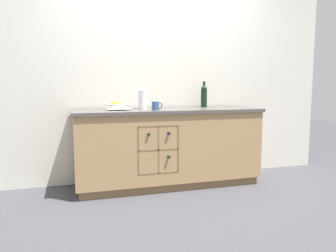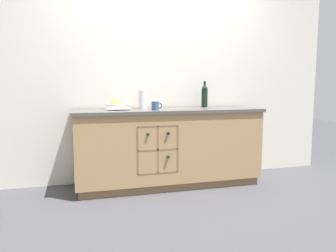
{
  "view_description": "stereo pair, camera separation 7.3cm",
  "coord_description": "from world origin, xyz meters",
  "px_view_note": "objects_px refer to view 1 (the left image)",
  "views": [
    {
      "loc": [
        -1.08,
        -3.52,
        1.14
      ],
      "look_at": [
        0.0,
        0.0,
        0.69
      ],
      "focal_mm": 35.0,
      "sensor_mm": 36.0,
      "label": 1
    },
    {
      "loc": [
        -1.01,
        -3.54,
        1.14
      ],
      "look_at": [
        0.0,
        0.0,
        0.69
      ],
      "focal_mm": 35.0,
      "sensor_mm": 36.0,
      "label": 2
    }
  ],
  "objects_px": {
    "fruit_bowl": "(118,106)",
    "white_pitcher": "(143,99)",
    "ceramic_mug": "(156,106)",
    "standing_wine_bottle": "(204,96)"
  },
  "relations": [
    {
      "from": "fruit_bowl",
      "to": "white_pitcher",
      "type": "height_order",
      "value": "white_pitcher"
    },
    {
      "from": "standing_wine_bottle",
      "to": "ceramic_mug",
      "type": "bearing_deg",
      "value": -154.81
    },
    {
      "from": "standing_wine_bottle",
      "to": "white_pitcher",
      "type": "bearing_deg",
      "value": -172.14
    },
    {
      "from": "fruit_bowl",
      "to": "white_pitcher",
      "type": "bearing_deg",
      "value": 12.24
    },
    {
      "from": "fruit_bowl",
      "to": "ceramic_mug",
      "type": "height_order",
      "value": "same"
    },
    {
      "from": "white_pitcher",
      "to": "standing_wine_bottle",
      "type": "bearing_deg",
      "value": 7.86
    },
    {
      "from": "ceramic_mug",
      "to": "standing_wine_bottle",
      "type": "relative_size",
      "value": 0.37
    },
    {
      "from": "white_pitcher",
      "to": "ceramic_mug",
      "type": "height_order",
      "value": "white_pitcher"
    },
    {
      "from": "white_pitcher",
      "to": "ceramic_mug",
      "type": "xyz_separation_m",
      "value": [
        0.09,
        -0.22,
        -0.06
      ]
    },
    {
      "from": "fruit_bowl",
      "to": "ceramic_mug",
      "type": "xyz_separation_m",
      "value": [
        0.38,
        -0.16,
        0.0
      ]
    }
  ]
}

